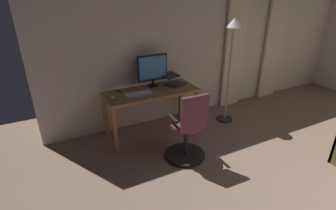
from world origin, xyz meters
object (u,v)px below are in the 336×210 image
Objects in this scene: office_chair at (188,130)px; computer_mouse at (113,98)px; computer_keyboard at (138,94)px; laptop at (173,81)px; computer_monitor at (153,69)px; floor_lamp at (232,47)px; desk at (151,97)px; cell_phone_by_monitor at (119,91)px.

office_chair is 10.13× the size of computer_mouse.
laptop is at bearing -166.71° from computer_keyboard.
computer_monitor is 1.20× the size of laptop.
computer_mouse is 0.06× the size of floor_lamp.
desk is 1.55m from floor_lamp.
computer_monitor reaches higher than computer_keyboard.
computer_monitor is 1.29× the size of computer_keyboard.
computer_keyboard is 2.76× the size of cell_phone_by_monitor.
laptop is (-0.68, -0.16, 0.04)m from computer_keyboard.
desk is 0.50m from cell_phone_by_monitor.
floor_lamp reaches higher than computer_monitor.
laptop is (-0.45, -0.10, 0.16)m from desk.
floor_lamp is at bearing 175.46° from computer_keyboard.
cell_phone_by_monitor is (0.22, -0.25, -0.01)m from computer_keyboard.
floor_lamp reaches higher than computer_keyboard.
computer_keyboard is at bearing 178.50° from computer_mouse.
desk is 0.64m from computer_mouse.
office_chair is 1.23m from computer_monitor.
computer_keyboard is 0.22× the size of floor_lamp.
computer_monitor is 0.29× the size of floor_lamp.
cell_phone_by_monitor is at bearing -48.22° from computer_keyboard.
cell_phone_by_monitor is (0.45, -0.19, 0.11)m from desk.
computer_mouse reaches higher than desk.
floor_lamp is (-1.23, -0.71, 0.87)m from office_chair.
cell_phone_by_monitor is at bearing -125.78° from computer_mouse.
desk is 3.39× the size of laptop.
computer_monitor is at bearing -33.77° from laptop.
computer_mouse is (0.74, 0.23, -0.27)m from computer_monitor.
cell_phone_by_monitor reaches higher than desk.
desk is 1.44× the size of office_chair.
computer_monitor is 1.34m from floor_lamp.
laptop is 2.98× the size of cell_phone_by_monitor.
computer_mouse is 0.69× the size of cell_phone_by_monitor.
office_chair reaches higher than cell_phone_by_monitor.
computer_monitor reaches higher than cell_phone_by_monitor.
office_chair is at bearing 91.43° from computer_monitor.
laptop is (-0.31, -1.00, 0.34)m from office_chair.
office_chair reaches higher than laptop.
desk is at bearing -175.61° from computer_mouse.
cell_phone_by_monitor is at bearing -11.57° from floor_lamp.
office_chair is 2.55× the size of computer_keyboard.
computer_keyboard is at bearing -6.37° from laptop.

